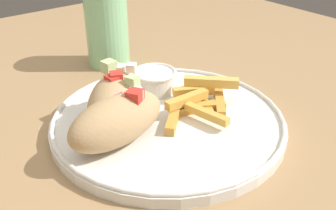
# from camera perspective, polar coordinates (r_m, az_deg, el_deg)

# --- Properties ---
(table) EXTENTS (1.20, 1.20, 0.70)m
(table) POSITION_cam_1_polar(r_m,az_deg,el_deg) (0.61, -0.50, -6.77)
(table) COLOR #9E7A51
(table) RESTS_ON ground_plane
(plate) EXTENTS (0.31, 0.31, 0.02)m
(plate) POSITION_cam_1_polar(r_m,az_deg,el_deg) (0.53, 0.00, -2.29)
(plate) COLOR white
(plate) RESTS_ON table
(pita_sandwich_near) EXTENTS (0.14, 0.08, 0.07)m
(pita_sandwich_near) POSITION_cam_1_polar(r_m,az_deg,el_deg) (0.47, -7.39, -2.12)
(pita_sandwich_near) COLOR tan
(pita_sandwich_near) RESTS_ON plate
(pita_sandwich_far) EXTENTS (0.14, 0.15, 0.07)m
(pita_sandwich_far) POSITION_cam_1_polar(r_m,az_deg,el_deg) (0.50, -7.54, 0.44)
(pita_sandwich_far) COLOR tan
(pita_sandwich_far) RESTS_ON plate
(fries_pile) EXTENTS (0.14, 0.11, 0.03)m
(fries_pile) POSITION_cam_1_polar(r_m,az_deg,el_deg) (0.54, 4.64, 0.55)
(fries_pile) COLOR gold
(fries_pile) RESTS_ON plate
(sauce_ramekin) EXTENTS (0.07, 0.07, 0.03)m
(sauce_ramekin) POSITION_cam_1_polar(r_m,az_deg,el_deg) (0.59, -1.94, 3.73)
(sauce_ramekin) COLOR white
(sauce_ramekin) RESTS_ON plate
(water_glass) EXTENTS (0.07, 0.07, 0.13)m
(water_glass) POSITION_cam_1_polar(r_m,az_deg,el_deg) (0.71, -8.80, 10.32)
(water_glass) COLOR #8CCC93
(water_glass) RESTS_ON table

